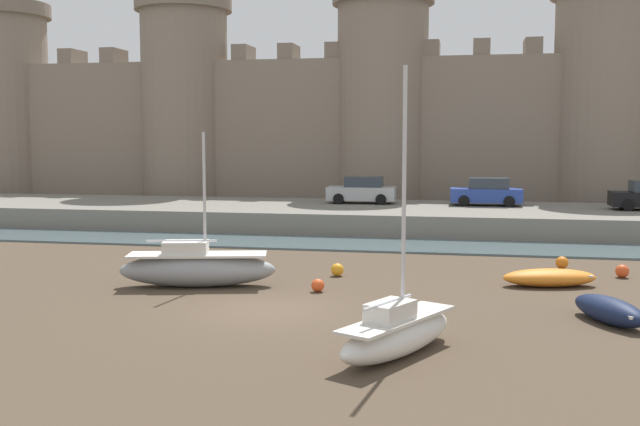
{
  "coord_description": "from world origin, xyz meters",
  "views": [
    {
      "loc": [
        5.82,
        -21.56,
        5.23
      ],
      "look_at": [
        0.67,
        4.71,
        2.5
      ],
      "focal_mm": 42.0,
      "sensor_mm": 36.0,
      "label": 1
    }
  ],
  "objects": [
    {
      "name": "ground_plane",
      "position": [
        0.0,
        0.0,
        0.0
      ],
      "size": [
        160.0,
        160.0,
        0.0
      ],
      "primitive_type": "plane",
      "color": "#4C3D2D"
    },
    {
      "name": "sailboat_near_channel_left",
      "position": [
        -3.38,
        2.96,
        0.67
      ],
      "size": [
        5.64,
        2.71,
        5.4
      ],
      "color": "gray",
      "rests_on": "ground"
    },
    {
      "name": "water_channel",
      "position": [
        0.0,
        14.02,
        0.05
      ],
      "size": [
        80.0,
        4.5,
        0.1
      ],
      "primitive_type": "cube",
      "color": "slate",
      "rests_on": "ground"
    },
    {
      "name": "sailboat_foreground_centre",
      "position": [
        4.26,
        -4.01,
        0.58
      ],
      "size": [
        3.03,
        4.51,
        6.9
      ],
      "color": "silver",
      "rests_on": "ground"
    },
    {
      "name": "mooring_buoy_near_channel",
      "position": [
        1.11,
        5.86,
        0.24
      ],
      "size": [
        0.48,
        0.48,
        0.48
      ],
      "primitive_type": "sphere",
      "color": "orange",
      "rests_on": "ground"
    },
    {
      "name": "castle",
      "position": [
        -0.0,
        30.67,
        6.88
      ],
      "size": [
        64.85,
        6.97,
        18.24
      ],
      "color": "gray",
      "rests_on": "ground"
    },
    {
      "name": "mooring_buoy_near_shore",
      "position": [
        11.59,
        7.58,
        0.25
      ],
      "size": [
        0.49,
        0.49,
        0.49
      ],
      "primitive_type": "sphere",
      "color": "#E04C1E",
      "rests_on": "ground"
    },
    {
      "name": "rowboat_midflat_left",
      "position": [
        9.84,
        0.27,
        0.39
      ],
      "size": [
        2.17,
        3.03,
        0.74
      ],
      "color": "#141E3D",
      "rests_on": "ground"
    },
    {
      "name": "car_quay_west",
      "position": [
        -0.36,
        23.19,
        2.0
      ],
      "size": [
        4.13,
        1.93,
        1.62
      ],
      "color": "#B2B5B7",
      "rests_on": "quay_road"
    },
    {
      "name": "quay_road",
      "position": [
        0.0,
        21.27,
        0.61
      ],
      "size": [
        69.88,
        10.0,
        1.22
      ],
      "primitive_type": "cube",
      "color": "slate",
      "rests_on": "ground"
    },
    {
      "name": "car_quay_centre_east",
      "position": [
        7.01,
        23.12,
        2.0
      ],
      "size": [
        4.13,
        1.93,
        1.62
      ],
      "color": "#263F99",
      "rests_on": "quay_road"
    },
    {
      "name": "mooring_buoy_off_centre",
      "position": [
        9.62,
        9.11,
        0.25
      ],
      "size": [
        0.5,
        0.5,
        0.5
      ],
      "primitive_type": "sphere",
      "color": "orange",
      "rests_on": "ground"
    },
    {
      "name": "rowboat_midflat_centre",
      "position": [
        8.76,
        5.36,
        0.33
      ],
      "size": [
        3.49,
        1.96,
        0.63
      ],
      "color": "orange",
      "rests_on": "ground"
    },
    {
      "name": "mooring_buoy_mid_mud",
      "position": [
        0.95,
        2.88,
        0.22
      ],
      "size": [
        0.45,
        0.45,
        0.45
      ],
      "primitive_type": "sphere",
      "color": "#E04C1E",
      "rests_on": "ground"
    }
  ]
}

